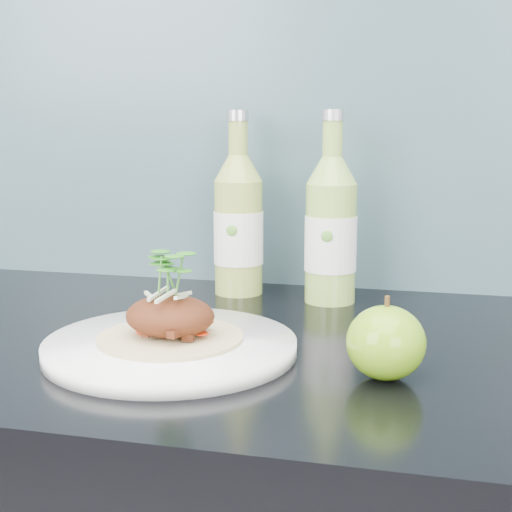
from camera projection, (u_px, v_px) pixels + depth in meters
The scene contains 6 objects.
subway_backsplash at pixel (315, 51), 1.04m from camera, with size 4.00×0.02×0.70m, color #6E9DAD.
dinner_plate at pixel (171, 346), 0.77m from camera, with size 0.30×0.30×0.02m.
pork_taco at pixel (170, 313), 0.76m from camera, with size 0.16×0.16×0.10m.
green_apple at pixel (386, 343), 0.69m from camera, with size 0.08×0.08×0.08m.
cider_bottle_left at pixel (238, 225), 1.03m from camera, with size 0.09×0.09×0.26m.
cider_bottle_right at pixel (331, 230), 0.98m from camera, with size 0.08×0.08×0.26m.
Camera 1 is at (0.17, 0.92, 1.14)m, focal length 50.00 mm.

